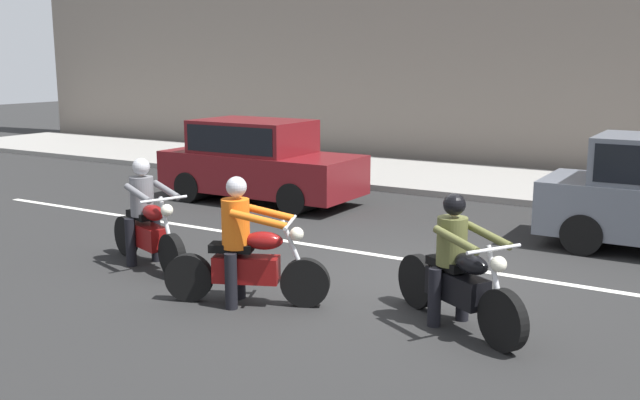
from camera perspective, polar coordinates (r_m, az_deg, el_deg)
ground_plane at (r=9.96m, az=6.02°, el=-6.16°), size 80.00×80.00×0.00m
sidewalk_slab at (r=17.34m, az=17.38°, el=1.02°), size 40.00×4.40×0.14m
lane_marking_stripe at (r=10.92m, az=5.94°, el=-4.59°), size 18.00×0.14×0.01m
motorcycle_with_rider_olive at (r=8.10m, az=10.87°, el=-5.75°), size 1.90×1.21×1.51m
motorcycle_with_rider_orange_stripe at (r=8.74m, az=-6.02°, el=-4.19°), size 1.93×1.01×1.58m
motorcycle_with_rider_gray at (r=10.63m, az=-13.65°, el=-1.72°), size 2.01×0.93×1.57m
parked_sedan_maroon at (r=15.08m, az=-4.95°, el=3.16°), size 4.23×1.82×1.72m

